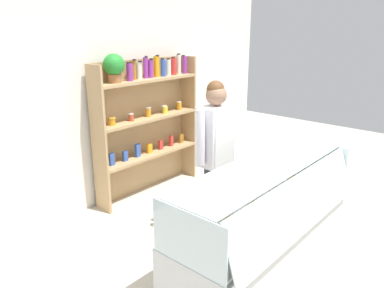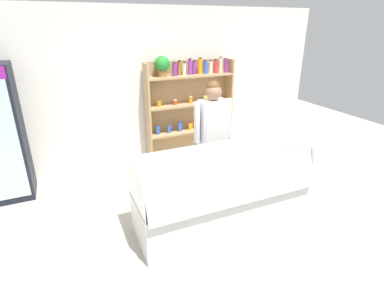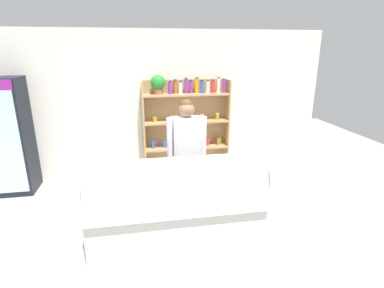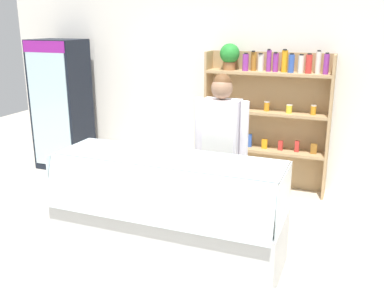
# 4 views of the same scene
# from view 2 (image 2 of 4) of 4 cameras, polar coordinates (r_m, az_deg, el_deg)

# --- Properties ---
(ground_plane) EXTENTS (12.00, 12.00, 0.00)m
(ground_plane) POSITION_cam_2_polar(r_m,az_deg,el_deg) (3.99, 2.19, -15.13)
(ground_plane) COLOR beige
(back_wall) EXTENTS (6.80, 0.10, 2.70)m
(back_wall) POSITION_cam_2_polar(r_m,az_deg,el_deg) (5.43, -8.30, 10.46)
(back_wall) COLOR white
(back_wall) RESTS_ON ground
(shelving_unit) EXTENTS (1.62, 0.29, 1.92)m
(shelving_unit) POSITION_cam_2_polar(r_m,az_deg,el_deg) (5.50, -0.94, 8.20)
(shelving_unit) COLOR tan
(shelving_unit) RESTS_ON ground
(deli_display_case) EXTENTS (2.16, 0.80, 1.01)m
(deli_display_case) POSITION_cam_2_polar(r_m,az_deg,el_deg) (3.85, 5.67, -11.13)
(deli_display_case) COLOR silver
(deli_display_case) RESTS_ON ground
(shop_clerk) EXTENTS (0.58, 0.25, 1.69)m
(shop_clerk) POSITION_cam_2_polar(r_m,az_deg,el_deg) (4.29, 3.99, 2.75)
(shop_clerk) COLOR #2D2D38
(shop_clerk) RESTS_ON ground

